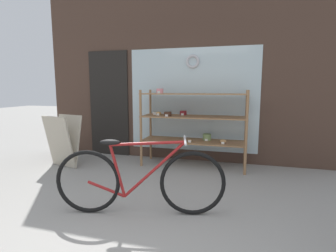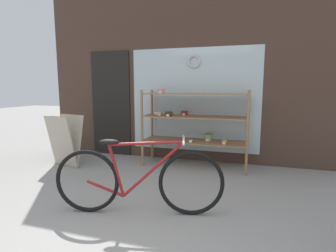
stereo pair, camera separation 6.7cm
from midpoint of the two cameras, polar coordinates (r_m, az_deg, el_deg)
ground_plane at (r=2.57m, az=-14.06°, el=-24.22°), size 30.00×30.00×0.00m
storefront_facade at (r=5.02m, az=2.41°, el=13.76°), size 5.59×0.13×3.82m
display_case at (r=4.57m, az=4.90°, el=1.46°), size 1.81×0.55×1.36m
bicycle at (r=2.92m, az=-6.94°, el=-11.67°), size 1.81×0.57×0.84m
sandwich_board at (r=4.94m, az=-22.19°, el=-3.06°), size 0.64×0.50×0.90m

